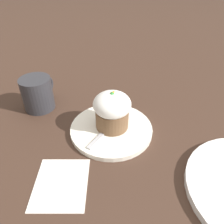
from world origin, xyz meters
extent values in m
plane|color=#3D281E|center=(0.00, 0.00, 0.00)|extent=(4.00, 4.00, 0.00)
cylinder|color=white|center=(0.00, 0.00, 0.01)|extent=(0.20, 0.20, 0.01)
cylinder|color=brown|center=(0.01, 0.00, 0.04)|extent=(0.08, 0.08, 0.05)
ellipsoid|color=white|center=(0.01, 0.00, 0.08)|extent=(0.09, 0.09, 0.06)
cone|color=orange|center=(0.01, 0.00, 0.10)|extent=(0.02, 0.01, 0.01)
sphere|color=green|center=(0.01, 0.00, 0.10)|extent=(0.01, 0.01, 0.01)
cube|color=#B7B7BC|center=(-0.05, 0.01, 0.01)|extent=(0.07, 0.02, 0.00)
ellipsoid|color=#B7B7BC|center=(0.00, 0.00, 0.02)|extent=(0.04, 0.04, 0.01)
cylinder|color=#2D2D33|center=(0.03, 0.23, 0.05)|extent=(0.08, 0.08, 0.09)
torus|color=#2D2D33|center=(0.07, 0.23, 0.05)|extent=(0.06, 0.01, 0.06)
cube|color=white|center=(-0.18, 0.04, 0.00)|extent=(0.15, 0.14, 0.00)
camera|label=1|loc=(-0.38, -0.14, 0.36)|focal=35.00mm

